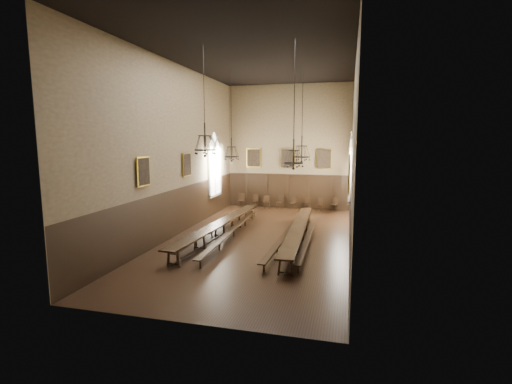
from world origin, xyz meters
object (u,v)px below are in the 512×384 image
at_px(chandelier_back_left, 231,151).
at_px(chandelier_front_left, 205,143).
at_px(bench_right_inner, 288,234).
at_px(table_left, 220,230).
at_px(bench_right_outer, 309,237).
at_px(chair_4, 293,205).
at_px(chair_2, 267,204).
at_px(table_right, 298,235).
at_px(chair_7, 334,207).
at_px(bench_left_outer, 212,231).
at_px(chair_5, 307,206).
at_px(chandelier_back_right, 302,151).
at_px(chair_0, 241,203).
at_px(chair_3, 280,204).
at_px(bench_left_inner, 234,231).
at_px(chair_1, 255,204).
at_px(chair_6, 319,207).
at_px(chandelier_front_right, 294,155).

xyz_separation_m(chandelier_back_left, chandelier_front_left, (0.63, -5.66, 0.52)).
bearing_deg(bench_right_inner, table_left, -173.40).
bearing_deg(bench_right_outer, table_left, -177.36).
distance_m(table_left, chair_4, 9.10).
distance_m(chair_2, chair_4, 1.97).
height_order(table_right, chair_7, chair_7).
relative_size(bench_left_outer, chair_4, 9.78).
bearing_deg(chair_5, bench_left_outer, -114.17).
relative_size(chandelier_back_left, chandelier_back_right, 1.01).
xyz_separation_m(bench_right_inner, chandelier_back_right, (0.37, 2.18, 4.13)).
height_order(chair_0, chandelier_back_right, chandelier_back_right).
xyz_separation_m(table_left, table_right, (4.08, 0.07, -0.00)).
bearing_deg(chair_3, chair_2, -156.36).
height_order(chair_2, chair_5, chair_5).
height_order(bench_left_inner, chandelier_front_left, chandelier_front_left).
distance_m(chair_1, chair_3, 1.93).
bearing_deg(chair_6, chair_7, 17.70).
distance_m(chandelier_back_left, chandelier_front_left, 5.72).
bearing_deg(bench_right_outer, chair_1, 120.10).
distance_m(chair_1, chandelier_back_right, 8.54).
height_order(chair_7, chandelier_back_left, chandelier_back_left).
distance_m(table_left, chair_7, 10.35).
xyz_separation_m(table_right, chair_5, (-0.48, 8.64, -0.11)).
distance_m(chair_5, chandelier_back_left, 8.08).
height_order(bench_right_inner, chandelier_front_right, chandelier_front_right).
bearing_deg(chair_0, table_left, -84.44).
bearing_deg(chair_2, chair_3, -10.71).
xyz_separation_m(bench_left_inner, chair_7, (4.82, 8.44, -0.02)).
height_order(chair_6, chandelier_back_left, chandelier_back_left).
height_order(bench_right_outer, chair_6, chair_6).
relative_size(bench_left_inner, chair_5, 11.28).
height_order(chair_4, chandelier_back_left, chandelier_back_left).
distance_m(bench_left_inner, chair_5, 8.87).
height_order(chair_0, chandelier_back_left, chandelier_back_left).
bearing_deg(bench_left_inner, bench_left_outer, -174.62).
distance_m(bench_right_inner, chair_7, 8.60).
bearing_deg(chair_0, chandelier_front_right, -67.44).
relative_size(chair_5, chandelier_back_left, 0.19).
relative_size(table_right, bench_left_inner, 0.96).
relative_size(chair_1, chair_5, 1.02).
height_order(chair_0, chair_7, chair_0).
height_order(chandelier_back_left, chandelier_back_right, same).
xyz_separation_m(bench_left_inner, chair_1, (-1.01, 8.40, -0.01)).
bearing_deg(chandelier_back_right, chandelier_back_left, 175.29).
relative_size(bench_left_outer, chair_6, 10.07).
xyz_separation_m(chair_0, chair_5, (5.00, -0.01, -0.02)).
distance_m(chair_3, chair_5, 2.03).
relative_size(bench_right_outer, chandelier_front_right, 1.88).
bearing_deg(chandelier_front_left, chandelier_front_right, 0.61).
bearing_deg(chandelier_back_right, bench_left_outer, -151.87).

